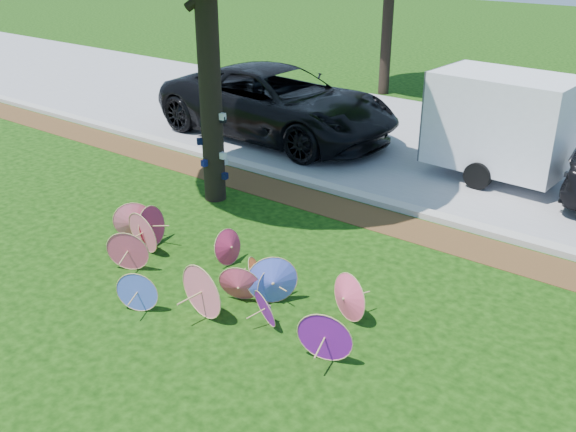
% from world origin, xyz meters
% --- Properties ---
extents(ground, '(90.00, 90.00, 0.00)m').
position_xyz_m(ground, '(0.00, 0.00, 0.00)').
color(ground, black).
rests_on(ground, ground).
extents(mulch_strip, '(90.00, 1.00, 0.01)m').
position_xyz_m(mulch_strip, '(0.00, 4.50, 0.01)').
color(mulch_strip, '#472D16').
rests_on(mulch_strip, ground).
extents(curb, '(90.00, 0.30, 0.12)m').
position_xyz_m(curb, '(0.00, 5.20, 0.06)').
color(curb, '#B7B5AD').
rests_on(curb, ground).
extents(street, '(90.00, 8.00, 0.01)m').
position_xyz_m(street, '(0.00, 9.35, 0.01)').
color(street, gray).
rests_on(street, ground).
extents(parasol_pile, '(5.46, 2.39, 0.86)m').
position_xyz_m(parasol_pile, '(0.07, 0.65, 0.37)').
color(parasol_pile, '#F84D74').
rests_on(parasol_pile, ground).
extents(black_van, '(6.74, 3.23, 1.85)m').
position_xyz_m(black_van, '(-4.13, 7.60, 0.93)').
color(black_van, black).
rests_on(black_van, ground).
extents(cargo_trailer, '(3.02, 2.02, 2.64)m').
position_xyz_m(cargo_trailer, '(1.74, 8.14, 1.32)').
color(cargo_trailer, white).
rests_on(cargo_trailer, ground).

